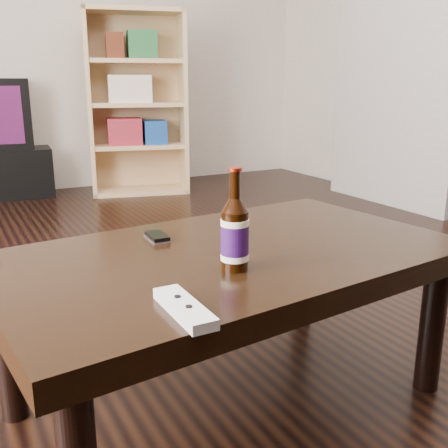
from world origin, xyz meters
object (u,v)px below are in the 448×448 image
bookshelf (135,101)px  phone (157,237)px  coffee_table (230,271)px  beer_bottle (235,235)px  remote (184,308)px

bookshelf → phone: size_ratio=14.65×
phone → coffee_table: bearing=-49.8°
beer_bottle → remote: bearing=-140.9°
beer_bottle → phone: 0.34m
phone → remote: size_ratio=0.50×
bookshelf → beer_bottle: 3.35m
coffee_table → beer_bottle: (-0.07, -0.14, 0.15)m
bookshelf → coffee_table: bookshelf is taller
coffee_table → phone: (-0.14, 0.19, 0.07)m
remote → phone: bearing=75.0°
phone → beer_bottle: bearing=-74.1°
beer_bottle → phone: bearing=103.3°
bookshelf → remote: bookshelf is taller
coffee_table → bookshelf: bearing=75.3°
bookshelf → coffee_table: 3.21m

